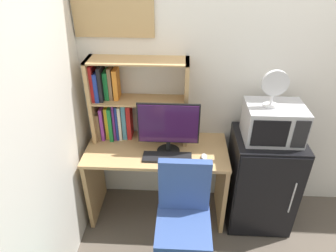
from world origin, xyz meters
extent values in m
cube|color=silver|center=(0.40, 0.02, 1.30)|extent=(6.40, 0.04, 2.60)
cube|color=tan|center=(-0.94, -0.28, 0.75)|extent=(1.23, 0.55, 0.03)
cube|color=tan|center=(-1.53, -0.28, 0.37)|extent=(0.04, 0.50, 0.73)
cube|color=tan|center=(-0.34, -0.28, 0.37)|extent=(0.04, 0.50, 0.73)
cube|color=tan|center=(-1.49, -0.12, 1.13)|extent=(0.03, 0.23, 0.74)
cube|color=tan|center=(-0.69, -0.12, 1.13)|extent=(0.03, 0.23, 0.74)
cube|color=tan|center=(-1.09, -0.12, 1.49)|extent=(0.83, 0.23, 0.01)
cube|color=tan|center=(-1.09, -0.12, 1.14)|extent=(0.76, 0.23, 0.01)
cube|color=brown|center=(-1.46, -0.10, 0.89)|extent=(0.03, 0.18, 0.26)
cube|color=purple|center=(-1.43, -0.10, 0.91)|extent=(0.03, 0.17, 0.31)
cube|color=gold|center=(-1.39, -0.09, 0.91)|extent=(0.03, 0.14, 0.31)
cube|color=#197233|center=(-1.35, -0.10, 0.92)|extent=(0.03, 0.19, 0.32)
cube|color=purple|center=(-1.32, -0.09, 0.93)|extent=(0.02, 0.16, 0.34)
cube|color=navy|center=(-1.30, -0.09, 0.92)|extent=(0.02, 0.16, 0.33)
cube|color=silver|center=(-1.27, -0.09, 0.92)|extent=(0.02, 0.15, 0.33)
cube|color=teal|center=(-1.23, -0.09, 0.93)|extent=(0.04, 0.14, 0.34)
cube|color=#B21E1E|center=(-1.19, -0.09, 0.92)|extent=(0.04, 0.13, 0.33)
cube|color=#B21E1E|center=(-1.46, -0.10, 1.30)|extent=(0.03, 0.19, 0.31)
cube|color=navy|center=(-1.43, -0.11, 1.27)|extent=(0.03, 0.20, 0.25)
cube|color=black|center=(-1.40, -0.10, 1.30)|extent=(0.03, 0.19, 0.29)
cube|color=#197233|center=(-1.36, -0.09, 1.27)|extent=(0.04, 0.14, 0.24)
cube|color=brown|center=(-1.32, -0.09, 1.29)|extent=(0.03, 0.13, 0.28)
cube|color=orange|center=(-1.28, -0.09, 1.28)|extent=(0.04, 0.14, 0.26)
cylinder|color=black|center=(-0.83, -0.32, 0.77)|extent=(0.19, 0.19, 0.02)
cylinder|color=black|center=(-0.83, -0.32, 0.82)|extent=(0.04, 0.04, 0.09)
cube|color=black|center=(-0.83, -0.31, 1.04)|extent=(0.50, 0.01, 0.36)
cube|color=#33143D|center=(-0.83, -0.32, 1.04)|extent=(0.48, 0.02, 0.34)
cube|color=black|center=(-0.84, -0.41, 0.77)|extent=(0.40, 0.14, 0.02)
ellipsoid|color=silver|center=(-0.53, -0.39, 0.77)|extent=(0.05, 0.09, 0.03)
cube|color=black|center=(0.00, -0.30, 0.46)|extent=(0.56, 0.49, 0.92)
cube|color=black|center=(0.00, -0.55, 0.46)|extent=(0.54, 0.01, 0.88)
cylinder|color=#B2B2B7|center=(0.19, -0.56, 0.51)|extent=(0.01, 0.01, 0.32)
cube|color=#ADADB2|center=(0.00, -0.30, 1.07)|extent=(0.45, 0.34, 0.29)
cube|color=black|center=(-0.07, -0.47, 1.07)|extent=(0.27, 0.01, 0.22)
cube|color=black|center=(0.16, -0.47, 1.07)|extent=(0.11, 0.01, 0.23)
cylinder|color=silver|center=(-0.05, -0.30, 1.22)|extent=(0.11, 0.11, 0.01)
cylinder|color=silver|center=(-0.05, -0.30, 1.27)|extent=(0.02, 0.02, 0.08)
cylinder|color=silver|center=(-0.05, -0.31, 1.41)|extent=(0.20, 0.03, 0.20)
cylinder|color=black|center=(-0.69, -0.89, 0.24)|extent=(0.04, 0.04, 0.44)
cube|color=#334C8C|center=(-0.69, -0.89, 0.48)|extent=(0.41, 0.41, 0.07)
cube|color=#334C8C|center=(-0.69, -0.71, 0.74)|extent=(0.38, 0.06, 0.45)
cube|color=tan|center=(-1.27, -0.01, 1.85)|extent=(0.63, 0.02, 0.41)
camera|label=1|loc=(-0.73, -2.37, 2.28)|focal=31.81mm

